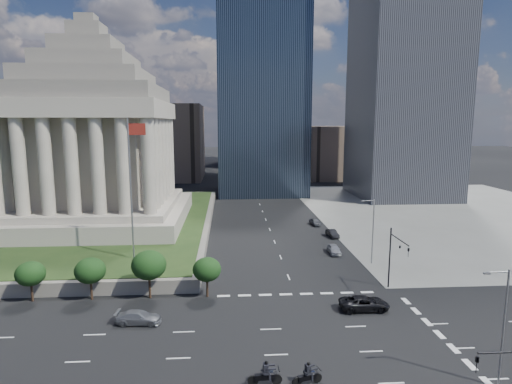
{
  "coord_description": "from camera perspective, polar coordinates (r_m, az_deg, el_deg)",
  "views": [
    {
      "loc": [
        -8.29,
        -36.48,
        21.24
      ],
      "look_at": [
        -5.04,
        12.77,
        13.26
      ],
      "focal_mm": 30.0,
      "sensor_mm": 36.0,
      "label": 1
    }
  ],
  "objects": [
    {
      "name": "flagpole",
      "position": [
        62.51,
        -16.26,
        1.34
      ],
      "size": [
        2.52,
        0.24,
        20.0
      ],
      "color": "slate",
      "rests_on": "plaza_lawn"
    },
    {
      "name": "war_memorial",
      "position": [
        88.31,
        -20.96,
        8.69
      ],
      "size": [
        34.0,
        34.0,
        39.0
      ],
      "primitive_type": null,
      "color": "gray",
      "rests_on": "plaza_lawn"
    },
    {
      "name": "suv_grey",
      "position": [
        49.22,
        -15.37,
        -15.82
      ],
      "size": [
        2.29,
        4.98,
        1.41
      ],
      "primitive_type": "imported",
      "rotation": [
        0.0,
        0.0,
        1.5
      ],
      "color": "slate",
      "rests_on": "ground"
    },
    {
      "name": "street_lamp_north",
      "position": [
        67.01,
        15.21,
        -4.59
      ],
      "size": [
        2.13,
        0.22,
        10.0
      ],
      "color": "slate",
      "rests_on": "ground"
    },
    {
      "name": "plaza_terrace",
      "position": [
        96.13,
        -26.19,
        -3.99
      ],
      "size": [
        66.0,
        70.0,
        1.8
      ],
      "primitive_type": "cube",
      "color": "slate",
      "rests_on": "ground"
    },
    {
      "name": "traffic_signal_ne",
      "position": [
        56.62,
        18.11,
        -7.69
      ],
      "size": [
        0.3,
        5.74,
        8.0
      ],
      "color": "black",
      "rests_on": "ground"
    },
    {
      "name": "sidewalk_ne",
      "position": [
        112.73,
        25.12,
        -2.55
      ],
      "size": [
        68.0,
        90.0,
        0.03
      ],
      "primitive_type": "cube",
      "color": "slate",
      "rests_on": "ground"
    },
    {
      "name": "building_filler_ne",
      "position": [
        171.66,
        9.85,
        5.29
      ],
      "size": [
        20.0,
        30.0,
        20.0
      ],
      "primitive_type": "cube",
      "color": "brown",
      "rests_on": "ground"
    },
    {
      "name": "motorcycle_trail",
      "position": [
        38.18,
        6.83,
        -22.9
      ],
      "size": [
        2.79,
        1.43,
        2.01
      ],
      "primitive_type": null,
      "rotation": [
        0.0,
        0.0,
        0.27
      ],
      "color": "black",
      "rests_on": "ground"
    },
    {
      "name": "building_filler_nw",
      "position": [
        168.05,
        -11.27,
        6.54
      ],
      "size": [
        24.0,
        30.0,
        28.0
      ],
      "primitive_type": "cube",
      "color": "brown",
      "rests_on": "ground"
    },
    {
      "name": "highrise_ne",
      "position": [
        134.59,
        19.61,
        21.01
      ],
      "size": [
        26.0,
        28.0,
        100.0
      ],
      "primitive_type": "cube",
      "color": "black",
      "rests_on": "ground"
    },
    {
      "name": "midrise_glass",
      "position": [
        132.18,
        0.71,
        12.98
      ],
      "size": [
        26.0,
        26.0,
        60.0
      ],
      "primitive_type": "cube",
      "color": "black",
      "rests_on": "ground"
    },
    {
      "name": "tree_row",
      "position": [
        60.18,
        -30.93,
        -9.81
      ],
      "size": [
        53.0,
        4.0,
        6.0
      ],
      "primitive_type": null,
      "color": "black",
      "rests_on": "ground"
    },
    {
      "name": "ground",
      "position": [
        138.38,
        -0.3,
        0.35
      ],
      "size": [
        500.0,
        500.0,
        0.0
      ],
      "primitive_type": "plane",
      "color": "black",
      "rests_on": "ground"
    },
    {
      "name": "parked_sedan_near",
      "position": [
        72.02,
        10.37,
        -7.51
      ],
      "size": [
        1.85,
        4.4,
        1.49
      ],
      "primitive_type": "imported",
      "rotation": [
        0.0,
        0.0,
        -0.02
      ],
      "color": "#9D9EA5",
      "rests_on": "ground"
    },
    {
      "name": "parked_sedan_mid",
      "position": [
        82.1,
        10.15,
        -5.47
      ],
      "size": [
        4.25,
        1.9,
        1.35
      ],
      "primitive_type": "imported",
      "rotation": [
        0.0,
        0.0,
        0.12
      ],
      "color": "black",
      "rests_on": "ground"
    },
    {
      "name": "plaza_lawn",
      "position": [
        95.93,
        -26.23,
        -3.44
      ],
      "size": [
        64.0,
        68.0,
        0.1
      ],
      "primitive_type": "cube",
      "color": "#1F3616",
      "rests_on": "plaza_terrace"
    },
    {
      "name": "pickup_truck",
      "position": [
        52.21,
        14.25,
        -14.18
      ],
      "size": [
        2.64,
        5.7,
        1.58
      ],
      "primitive_type": "imported",
      "rotation": [
        0.0,
        0.0,
        1.57
      ],
      "color": "black",
      "rests_on": "ground"
    },
    {
      "name": "street_lamp_south",
      "position": [
        40.49,
        29.97,
        -14.74
      ],
      "size": [
        2.13,
        0.22,
        10.0
      ],
      "color": "slate",
      "rests_on": "ground"
    },
    {
      "name": "motorcycle_lead",
      "position": [
        37.9,
        1.19,
        -22.97
      ],
      "size": [
        2.92,
        0.91,
        2.15
      ],
      "primitive_type": null,
      "rotation": [
        0.0,
        0.0,
        0.04
      ],
      "color": "black",
      "rests_on": "ground"
    },
    {
      "name": "parked_sedan_far",
      "position": [
        90.88,
        7.89,
        -3.98
      ],
      "size": [
        4.17,
        2.15,
        1.36
      ],
      "primitive_type": "imported",
      "rotation": [
        0.0,
        0.0,
        0.14
      ],
      "color": "#505256",
      "rests_on": "ground"
    }
  ]
}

